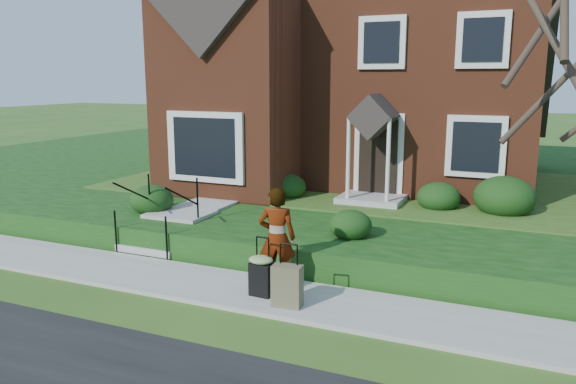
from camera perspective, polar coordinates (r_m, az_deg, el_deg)
The scene contains 10 objects.
ground at distance 10.26m, azimuth -6.38°, elevation -9.86°, with size 120.00×120.00×0.00m, color #2D5119.
sidewalk at distance 10.25m, azimuth -6.39°, elevation -9.65°, with size 60.00×1.60×0.08m, color #9E9B93.
terrace at distance 19.48m, azimuth 20.72°, elevation 0.60°, with size 44.00×20.00×0.60m, color #12390F.
walkway at distance 15.46m, azimuth -5.28°, elevation -0.11°, with size 1.20×6.00×0.06m, color #9E9B93.
main_house at distance 18.63m, azimuth 8.08°, elevation 16.10°, with size 10.40×10.20×9.40m.
front_steps at distance 12.89m, azimuth -12.02°, elevation -3.37°, with size 1.40×2.02×1.50m.
foundation_shrubs at distance 13.94m, azimuth 4.92°, elevation 0.24°, with size 9.81×4.48×0.99m.
woman at distance 9.85m, azimuth -1.12°, elevation -4.66°, with size 0.66×0.43×1.81m, color #999999.
suitcase_black at distance 9.61m, azimuth -2.76°, elevation -8.25°, with size 0.45×0.38×1.03m.
suitcase_olive at distance 9.20m, azimuth -0.08°, elevation -9.50°, with size 0.50×0.31×1.04m.
Camera 1 is at (4.82, -8.26, 3.72)m, focal length 35.00 mm.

